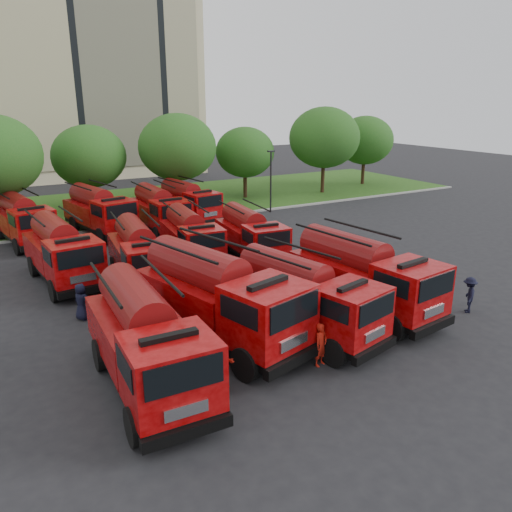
{
  "coord_description": "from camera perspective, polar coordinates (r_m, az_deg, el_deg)",
  "views": [
    {
      "loc": [
        -9.43,
        -17.93,
        9.19
      ],
      "look_at": [
        2.09,
        2.27,
        1.8
      ],
      "focal_mm": 35.0,
      "sensor_mm": 36.0,
      "label": 1
    }
  ],
  "objects": [
    {
      "name": "ground",
      "position": [
        22.25,
        -1.79,
        -6.78
      ],
      "size": [
        140.0,
        140.0,
        0.0
      ],
      "primitive_type": "plane",
      "color": "black",
      "rests_on": "ground"
    },
    {
      "name": "lawn",
      "position": [
        45.85,
        -17.28,
        5.35
      ],
      "size": [
        70.0,
        16.0,
        0.12
      ],
      "primitive_type": "cube",
      "color": "#214512",
      "rests_on": "ground"
    },
    {
      "name": "curb",
      "position": [
        38.16,
        -14.52,
        3.24
      ],
      "size": [
        70.0,
        0.3,
        0.14
      ],
      "primitive_type": "cube",
      "color": "gray",
      "rests_on": "ground"
    },
    {
      "name": "apartment_building",
      "position": [
        66.94,
        -21.06,
        19.38
      ],
      "size": [
        30.0,
        14.18,
        25.0
      ],
      "color": "beige",
      "rests_on": "ground"
    },
    {
      "name": "tree_3",
      "position": [
        43.01,
        -18.55,
        10.73
      ],
      "size": [
        5.88,
        5.88,
        7.19
      ],
      "color": "#382314",
      "rests_on": "ground"
    },
    {
      "name": "tree_4",
      "position": [
        43.46,
        -8.96,
        12.19
      ],
      "size": [
        6.55,
        6.55,
        8.01
      ],
      "color": "#382314",
      "rests_on": "ground"
    },
    {
      "name": "tree_5",
      "position": [
        47.36,
        -1.27,
        11.76
      ],
      "size": [
        5.46,
        5.46,
        6.68
      ],
      "color": "#382314",
      "rests_on": "ground"
    },
    {
      "name": "tree_6",
      "position": [
        50.34,
        7.82,
        13.26
      ],
      "size": [
        6.89,
        6.89,
        8.42
      ],
      "color": "#382314",
      "rests_on": "ground"
    },
    {
      "name": "tree_7",
      "position": [
        56.38,
        12.35,
        12.79
      ],
      "size": [
        6.05,
        6.05,
        7.39
      ],
      "color": "#382314",
      "rests_on": "ground"
    },
    {
      "name": "lamp_post_1",
      "position": [
        41.63,
        1.7,
        8.93
      ],
      "size": [
        0.6,
        0.25,
        5.11
      ],
      "color": "black",
      "rests_on": "ground"
    },
    {
      "name": "fire_truck_0",
      "position": [
        16.76,
        -12.41,
        -9.36
      ],
      "size": [
        2.9,
        7.49,
        3.38
      ],
      "rotation": [
        0.0,
        0.0,
        -0.03
      ],
      "color": "black",
      "rests_on": "ground"
    },
    {
      "name": "fire_truck_1",
      "position": [
        19.39,
        -4.31,
        -4.73
      ],
      "size": [
        4.68,
        8.41,
        3.63
      ],
      "rotation": [
        0.0,
        0.0,
        0.26
      ],
      "color": "black",
      "rests_on": "ground"
    },
    {
      "name": "fire_truck_2",
      "position": [
        20.08,
        5.5,
        -4.68
      ],
      "size": [
        3.87,
        7.31,
        3.17
      ],
      "rotation": [
        0.0,
        0.0,
        0.22
      ],
      "color": "black",
      "rests_on": "ground"
    },
    {
      "name": "fire_truck_3",
      "position": [
        22.54,
        12.13,
        -2.16
      ],
      "size": [
        3.48,
        7.73,
        3.4
      ],
      "rotation": [
        0.0,
        0.0,
        0.12
      ],
      "color": "black",
      "rests_on": "ground"
    },
    {
      "name": "fire_truck_4",
      "position": [
        27.58,
        -21.31,
        0.49
      ],
      "size": [
        3.14,
        7.32,
        3.24
      ],
      "rotation": [
        0.0,
        0.0,
        0.09
      ],
      "color": "black",
      "rests_on": "ground"
    },
    {
      "name": "fire_truck_5",
      "position": [
        26.25,
        -13.11,
        0.26
      ],
      "size": [
        3.02,
        7.0,
        3.1
      ],
      "rotation": [
        0.0,
        0.0,
        -0.1
      ],
      "color": "black",
      "rests_on": "ground"
    },
    {
      "name": "fire_truck_6",
      "position": [
        29.34,
        -7.49,
        2.25
      ],
      "size": [
        2.87,
        6.66,
        2.95
      ],
      "rotation": [
        0.0,
        0.0,
        -0.1
      ],
      "color": "black",
      "rests_on": "ground"
    },
    {
      "name": "fire_truck_7",
      "position": [
        29.45,
        -0.65,
        2.45
      ],
      "size": [
        2.84,
        6.64,
        2.94
      ],
      "rotation": [
        0.0,
        0.0,
        -0.09
      ],
      "color": "black",
      "rests_on": "ground"
    },
    {
      "name": "fire_truck_8",
      "position": [
        36.05,
        -25.09,
        3.78
      ],
      "size": [
        3.49,
        7.22,
        3.15
      ],
      "rotation": [
        0.0,
        0.0,
        0.17
      ],
      "color": "black",
      "rests_on": "ground"
    },
    {
      "name": "fire_truck_9",
      "position": [
        36.69,
        -17.49,
        4.94
      ],
      "size": [
        3.88,
        7.51,
        3.26
      ],
      "rotation": [
        0.0,
        0.0,
        0.21
      ],
      "color": "black",
      "rests_on": "ground"
    },
    {
      "name": "fire_truck_10",
      "position": [
        36.16,
        -11.02,
        5.18
      ],
      "size": [
        2.69,
        7.01,
        3.16
      ],
      "rotation": [
        0.0,
        0.0,
        0.02
      ],
      "color": "black",
      "rests_on": "ground"
    },
    {
      "name": "fire_truck_11",
      "position": [
        39.1,
        -7.82,
        6.17
      ],
      "size": [
        3.19,
        6.92,
        3.03
      ],
      "rotation": [
        0.0,
        0.0,
        0.14
      ],
      "color": "black",
      "rests_on": "ground"
    },
    {
      "name": "firefighter_0",
      "position": [
        18.55,
        7.32,
        -12.23
      ],
      "size": [
        0.7,
        0.59,
        1.62
      ],
      "primitive_type": "imported",
      "rotation": [
        0.0,
        0.0,
        0.31
      ],
      "color": "#AF180D",
      "rests_on": "ground"
    },
    {
      "name": "firefighter_1",
      "position": [
        17.16,
        -3.86,
        -14.79
      ],
      "size": [
        0.9,
        0.6,
        1.72
      ],
      "primitive_type": "imported",
      "rotation": [
        0.0,
        0.0,
        -0.17
      ],
      "color": "#AF180D",
      "rests_on": "ground"
    },
    {
      "name": "firefighter_2",
      "position": [
        20.49,
        14.0,
        -9.59
      ],
      "size": [
        0.72,
        0.97,
        1.48
      ],
      "primitive_type": "imported",
      "rotation": [
        0.0,
        0.0,
        1.28
      ],
      "color": "#AF180D",
      "rests_on": "ground"
    },
    {
      "name": "firefighter_3",
      "position": [
        24.49,
        22.93,
        -5.89
      ],
      "size": [
        1.16,
        1.11,
        1.64
      ],
      "primitive_type": "imported",
      "rotation": [
        0.0,
        0.0,
        3.87
      ],
      "color": "black",
      "rests_on": "ground"
    },
    {
      "name": "firefighter_4",
      "position": [
        23.12,
        -19.13,
        -6.83
      ],
      "size": [
        0.84,
        0.95,
        1.63
      ],
      "primitive_type": "imported",
      "rotation": [
        0.0,
        0.0,
        2.07
      ],
      "color": "black",
      "rests_on": "ground"
    },
    {
      "name": "firefighter_5",
      "position": [
        29.65,
        -0.3,
        -0.43
      ],
      "size": [
        1.93,
        1.41,
        1.91
      ],
      "primitive_type": "imported",
      "rotation": [
        0.0,
        0.0,
        2.73
      ],
      "color": "#AF180D",
      "rests_on": "ground"
    }
  ]
}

